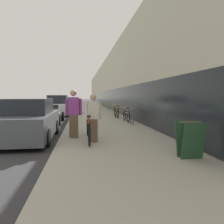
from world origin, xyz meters
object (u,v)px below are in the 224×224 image
object	(u,v)px
tandem_bicycle	(88,129)
bike_rack_hoop	(132,115)
person_bystander	(74,114)
parked_sedan_curbside	(29,121)
sandwich_board_sign	(190,140)
parked_sedan_far	(58,106)
person_rider	(93,118)
vintage_roadster_curbside	(48,115)
cruiser_bike_nearest	(126,115)
cruiser_bike_middle	(116,112)

from	to	relation	value
tandem_bicycle	bike_rack_hoop	bearing A→B (deg)	57.61
person_bystander	parked_sedan_curbside	world-z (taller)	person_bystander
sandwich_board_sign	parked_sedan_far	world-z (taller)	parked_sedan_far
person_rider	vintage_roadster_curbside	distance (m)	6.92
sandwich_board_sign	person_bystander	bearing A→B (deg)	133.76
person_bystander	sandwich_board_sign	xyz separation A→B (m)	(2.91, -3.04, -0.42)
person_bystander	bike_rack_hoop	xyz separation A→B (m)	(2.94, 3.32, -0.36)
cruiser_bike_nearest	cruiser_bike_middle	distance (m)	2.33
bike_rack_hoop	cruiser_bike_nearest	size ratio (longest dim) A/B	0.49
tandem_bicycle	cruiser_bike_middle	world-z (taller)	tandem_bicycle
vintage_roadster_curbside	person_rider	bearing A→B (deg)	-69.38
sandwich_board_sign	parked_sedan_curbside	bearing A→B (deg)	142.08
person_rider	bike_rack_hoop	world-z (taller)	person_rider
cruiser_bike_middle	parked_sedan_far	xyz separation A→B (m)	(-4.39, 4.20, 0.25)
bike_rack_hoop	cruiser_bike_nearest	world-z (taller)	cruiser_bike_nearest
cruiser_bike_nearest	parked_sedan_far	xyz separation A→B (m)	(-4.61, 6.53, 0.27)
bike_rack_hoop	parked_sedan_far	size ratio (longest dim) A/B	0.19
person_rider	parked_sedan_curbside	distance (m)	2.71
person_bystander	person_rider	bearing A→B (deg)	-51.41
cruiser_bike_nearest	parked_sedan_curbside	world-z (taller)	parked_sedan_curbside
tandem_bicycle	parked_sedan_far	bearing A→B (deg)	100.75
bike_rack_hoop	cruiser_bike_middle	bearing A→B (deg)	93.89
person_bystander	cruiser_bike_middle	bearing A→B (deg)	68.80
tandem_bicycle	parked_sedan_curbside	xyz separation A→B (m)	(-2.19, 1.04, 0.19)
vintage_roadster_curbside	parked_sedan_curbside	bearing A→B (deg)	-88.91
person_rider	cruiser_bike_nearest	bearing A→B (deg)	67.54
person_rider	tandem_bicycle	bearing A→B (deg)	115.07
bike_rack_hoop	person_bystander	bearing A→B (deg)	-131.52
person_rider	person_bystander	distance (m)	1.06
person_rider	cruiser_bike_nearest	size ratio (longest dim) A/B	0.92
person_bystander	cruiser_bike_nearest	bearing A→B (deg)	57.79
tandem_bicycle	sandwich_board_sign	world-z (taller)	tandem_bicycle
cruiser_bike_middle	sandwich_board_sign	size ratio (longest dim) A/B	2.02
parked_sedan_curbside	parked_sedan_far	size ratio (longest dim) A/B	0.95
bike_rack_hoop	person_rider	bearing A→B (deg)	-118.81
cruiser_bike_middle	vintage_roadster_curbside	bearing A→B (deg)	-163.75
bike_rack_hoop	sandwich_board_sign	world-z (taller)	sandwich_board_sign
tandem_bicycle	cruiser_bike_nearest	bearing A→B (deg)	64.92
cruiser_bike_nearest	parked_sedan_curbside	bearing A→B (deg)	-138.31
sandwich_board_sign	parked_sedan_far	bearing A→B (deg)	108.02
person_rider	bike_rack_hoop	bearing A→B (deg)	61.19
parked_sedan_far	sandwich_board_sign	bearing A→B (deg)	-71.98
parked_sedan_curbside	vintage_roadster_curbside	size ratio (longest dim) A/B	1.00
person_rider	vintage_roadster_curbside	world-z (taller)	person_rider
tandem_bicycle	bike_rack_hoop	size ratio (longest dim) A/B	3.00
person_bystander	bike_rack_hoop	bearing A→B (deg)	48.48
person_bystander	parked_sedan_curbside	xyz separation A→B (m)	(-1.68, 0.53, -0.30)
person_bystander	vintage_roadster_curbside	size ratio (longest dim) A/B	0.41
parked_sedan_curbside	person_bystander	bearing A→B (deg)	-17.67
person_bystander	bike_rack_hoop	size ratio (longest dim) A/B	2.05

